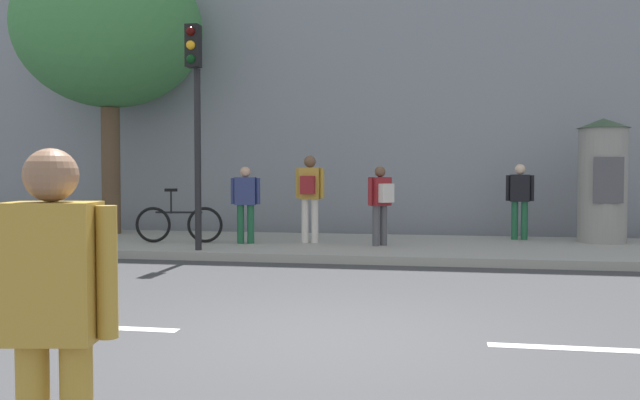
{
  "coord_description": "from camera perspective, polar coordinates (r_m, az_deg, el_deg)",
  "views": [
    {
      "loc": [
        1.05,
        -6.22,
        1.59
      ],
      "look_at": [
        -0.42,
        2.0,
        1.23
      ],
      "focal_mm": 37.52,
      "sensor_mm": 36.0,
      "label": 1
    }
  ],
  "objects": [
    {
      "name": "sidewalk_curb",
      "position": [
        13.35,
        5.54,
        -4.05
      ],
      "size": [
        36.0,
        4.0,
        0.15
      ],
      "primitive_type": "cube",
      "color": "#9E9B93",
      "rests_on": "ground_plane"
    },
    {
      "name": "building_backdrop",
      "position": [
        18.59,
        6.86,
        13.38
      ],
      "size": [
        36.0,
        5.0,
        10.22
      ],
      "primitive_type": "cube",
      "color": "gray",
      "rests_on": "ground_plane"
    },
    {
      "name": "traffic_light",
      "position": [
        12.31,
        -10.61,
        8.46
      ],
      "size": [
        0.24,
        0.45,
        4.04
      ],
      "color": "black",
      "rests_on": "sidewalk_curb"
    },
    {
      "name": "pedestrian_in_red_top",
      "position": [
        14.6,
        16.68,
        0.32
      ],
      "size": [
        0.57,
        0.28,
        1.59
      ],
      "color": "#1E5938",
      "rests_on": "sidewalk_curb"
    },
    {
      "name": "street_tree",
      "position": [
        16.47,
        -17.55,
        13.7
      ],
      "size": [
        4.23,
        4.23,
        6.5
      ],
      "color": "brown",
      "rests_on": "sidewalk_curb"
    },
    {
      "name": "lane_markings",
      "position": [
        6.51,
        0.52,
        -11.63
      ],
      "size": [
        25.8,
        0.16,
        0.01
      ],
      "color": "silver",
      "rests_on": "ground_plane"
    },
    {
      "name": "bicycle_leaning",
      "position": [
        13.75,
        -11.94,
        -1.96
      ],
      "size": [
        1.76,
        0.31,
        1.09
      ],
      "color": "black",
      "rests_on": "sidewalk_curb"
    },
    {
      "name": "pedestrian_tallest",
      "position": [
        13.33,
        -0.89,
        0.78
      ],
      "size": [
        0.59,
        0.4,
        1.75
      ],
      "color": "silver",
      "rests_on": "sidewalk_curb"
    },
    {
      "name": "pedestrian_in_light_jacket",
      "position": [
        3.14,
        -21.8,
        -8.87
      ],
      "size": [
        0.55,
        0.3,
        1.69
      ],
      "color": "#B78C33",
      "rests_on": "ground_plane"
    },
    {
      "name": "pedestrian_near_pole",
      "position": [
        12.91,
        5.21,
        0.08
      ],
      "size": [
        0.5,
        0.5,
        1.53
      ],
      "color": "#4C4C51",
      "rests_on": "sidewalk_curb"
    },
    {
      "name": "poster_column",
      "position": [
        14.62,
        22.96,
        1.61
      ],
      "size": [
        1.03,
        1.03,
        2.5
      ],
      "color": "gray",
      "rests_on": "sidewalk_curb"
    },
    {
      "name": "ground_plane",
      "position": [
        6.51,
        0.52,
        -11.67
      ],
      "size": [
        80.0,
        80.0,
        0.0
      ],
      "primitive_type": "plane",
      "color": "#38383A"
    },
    {
      "name": "pedestrian_in_dark_shirt",
      "position": [
        13.37,
        -6.36,
        0.15
      ],
      "size": [
        0.58,
        0.43,
        1.53
      ],
      "color": "#1E5938",
      "rests_on": "sidewalk_curb"
    }
  ]
}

